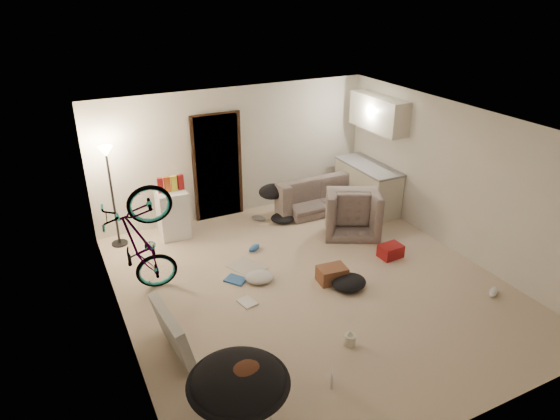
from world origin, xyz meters
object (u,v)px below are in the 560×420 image
floor_lamp (109,175)px  sofa (315,196)px  tv_box (173,332)px  drink_case_a (332,274)px  armchair (350,213)px  juicer (350,339)px  kitchen_counter (367,187)px  drink_case_b (391,251)px  saucer_chair (239,390)px  bicycle (145,266)px  mini_fridge (173,213)px

floor_lamp → sofa: floor_lamp is taller
floor_lamp → tv_box: 3.36m
tv_box → drink_case_a: bearing=6.3°
armchair → tv_box: bearing=53.8°
juicer → armchair: bearing=56.5°
floor_lamp → kitchen_counter: size_ratio=1.21×
sofa → drink_case_b: 2.31m
saucer_chair → kitchen_counter: bearing=41.8°
bicycle → tv_box: (0.00, -1.47, -0.15)m
sofa → drink_case_a: (-1.13, -2.49, -0.15)m
sofa → tv_box: 4.83m
armchair → tv_box: 4.35m
floor_lamp → armchair: floor_lamp is taller
tv_box → juicer: 2.24m
drink_case_b → sofa: bearing=90.5°
sofa → drink_case_a: bearing=65.4°
bicycle → juicer: (2.06, -2.32, -0.39)m
armchair → juicer: armchair is taller
drink_case_a → drink_case_b: size_ratio=1.14×
drink_case_b → juicer: drink_case_b is taller
mini_fridge → tv_box: mini_fridge is taller
juicer → mini_fridge: bearing=106.7°
sofa → tv_box: size_ratio=1.85×
tv_box → drink_case_a: tv_box is taller
sofa → drink_case_a: 2.74m
mini_fridge → drink_case_a: mini_fridge is taller
bicycle → mini_fridge: 1.86m
bicycle → tv_box: 1.48m
mini_fridge → drink_case_a: bearing=-53.7°
saucer_chair → armchair: bearing=42.7°
kitchen_counter → sofa: bearing=154.8°
mini_fridge → juicer: size_ratio=4.07×
floor_lamp → drink_case_a: size_ratio=4.16×
sofa → armchair: (0.13, -1.09, 0.05)m
drink_case_a → saucer_chair: bearing=-134.9°
saucer_chair → drink_case_b: size_ratio=2.82×
sofa → armchair: size_ratio=1.88×
armchair → saucer_chair: 4.86m
sofa → juicer: sofa is taller
mini_fridge → tv_box: (-0.87, -3.12, -0.11)m
drink_case_b → drink_case_a: bearing=-174.6°
armchair → tv_box: (-3.90, -1.93, 0.01)m
sofa → juicer: 4.23m
mini_fridge → juicer: mini_fridge is taller
mini_fridge → tv_box: size_ratio=0.88×
armchair → kitchen_counter: bearing=-114.8°
armchair → saucer_chair: bearing=70.1°
mini_fridge → drink_case_b: (3.05, -2.40, -0.33)m
saucer_chair → drink_case_b: saucer_chair is taller
bicycle → sofa: bearing=-60.6°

